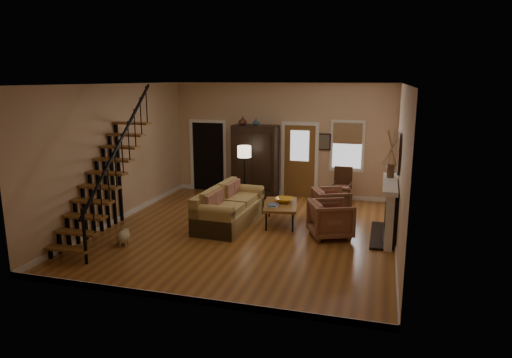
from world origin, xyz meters
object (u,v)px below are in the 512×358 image
(armoire, at_px, (255,161))
(coffee_table, at_px, (280,214))
(side_chair, at_px, (342,186))
(sofa, at_px, (230,207))
(armchair_right, at_px, (331,204))
(armchair_left, at_px, (331,219))
(floor_lamp, at_px, (244,175))

(armoire, bearing_deg, coffee_table, -61.28)
(coffee_table, xyz_separation_m, side_chair, (1.25, 2.18, 0.26))
(sofa, distance_m, side_chair, 3.52)
(armchair_right, bearing_deg, coffee_table, 100.26)
(armchair_left, height_order, side_chair, side_chair)
(coffee_table, bearing_deg, side_chair, 60.20)
(coffee_table, height_order, floor_lamp, floor_lamp)
(sofa, relative_size, armchair_right, 2.78)
(sofa, height_order, armchair_right, sofa)
(armoire, xyz_separation_m, floor_lamp, (-0.05, -0.92, -0.24))
(armchair_right, bearing_deg, sofa, 93.02)
(coffee_table, bearing_deg, floor_lamp, 132.89)
(sofa, bearing_deg, side_chair, 49.66)
(armoire, relative_size, armchair_left, 2.36)
(side_chair, bearing_deg, armchair_left, -89.68)
(armoire, bearing_deg, floor_lamp, -93.06)
(armchair_right, bearing_deg, armoire, 32.08)
(armoire, distance_m, side_chair, 2.61)
(sofa, bearing_deg, armoire, 95.78)
(sofa, height_order, coffee_table, sofa)
(armoire, bearing_deg, armchair_right, -33.92)
(armoire, height_order, armchair_left, armoire)
(armchair_right, bearing_deg, side_chair, -29.54)
(coffee_table, height_order, armchair_right, armchair_right)
(side_chair, bearing_deg, armchair_right, -95.54)
(sofa, relative_size, coffee_table, 1.79)
(sofa, distance_m, floor_lamp, 1.90)
(armoire, xyz_separation_m, armchair_right, (2.41, -1.62, -0.67))
(armchair_right, relative_size, floor_lamp, 0.51)
(sofa, height_order, floor_lamp, floor_lamp)
(armchair_right, height_order, side_chair, side_chair)
(floor_lamp, bearing_deg, coffee_table, -47.11)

